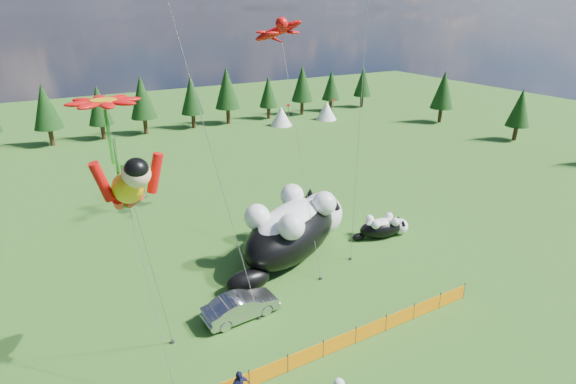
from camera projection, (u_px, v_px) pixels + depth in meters
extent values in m
plane|color=#103D0B|center=(277.00, 329.00, 24.27)|extent=(160.00, 160.00, 0.00)
cylinder|color=#262626|center=(249.00, 379.00, 20.28)|extent=(0.06, 0.06, 1.10)
cylinder|color=#262626|center=(288.00, 363.00, 21.18)|extent=(0.06, 0.06, 1.10)
cylinder|color=#262626|center=(323.00, 349.00, 22.09)|extent=(0.06, 0.06, 1.10)
cylinder|color=#262626|center=(356.00, 335.00, 23.00)|extent=(0.06, 0.06, 1.10)
cylinder|color=#262626|center=(386.00, 323.00, 23.90)|extent=(0.06, 0.06, 1.10)
cylinder|color=#262626|center=(414.00, 311.00, 24.81)|extent=(0.06, 0.06, 1.10)
cylinder|color=#262626|center=(440.00, 301.00, 25.71)|extent=(0.06, 0.06, 1.10)
cylinder|color=#262626|center=(464.00, 291.00, 26.62)|extent=(0.06, 0.06, 1.10)
cube|color=orange|center=(269.00, 372.00, 20.75)|extent=(2.00, 0.04, 0.90)
cube|color=orange|center=(306.00, 357.00, 21.66)|extent=(2.00, 0.04, 0.90)
cube|color=orange|center=(340.00, 343.00, 22.56)|extent=(2.00, 0.04, 0.90)
cube|color=orange|center=(371.00, 330.00, 23.47)|extent=(2.00, 0.04, 0.90)
cube|color=orange|center=(400.00, 318.00, 24.37)|extent=(2.00, 0.04, 0.90)
cube|color=orange|center=(427.00, 307.00, 25.28)|extent=(2.00, 0.04, 0.90)
cube|color=orange|center=(452.00, 296.00, 26.19)|extent=(2.00, 0.04, 0.90)
ellipsoid|color=black|center=(291.00, 233.00, 30.68)|extent=(10.07, 8.06, 3.66)
ellipsoid|color=white|center=(291.00, 221.00, 30.33)|extent=(7.53, 5.93, 2.23)
sphere|color=white|center=(321.00, 214.00, 34.08)|extent=(3.25, 3.25, 3.25)
sphere|color=#DA557C|center=(329.00, 207.00, 35.15)|extent=(0.45, 0.45, 0.45)
ellipsoid|color=black|center=(248.00, 281.00, 27.31)|extent=(3.18, 2.59, 1.42)
cone|color=black|center=(333.00, 201.00, 33.10)|extent=(1.14, 1.14, 1.14)
cone|color=black|center=(310.00, 195.00, 34.07)|extent=(1.14, 1.14, 1.14)
sphere|color=white|center=(292.00, 195.00, 32.43)|extent=(1.71, 1.71, 1.71)
sphere|color=white|center=(324.00, 203.00, 31.11)|extent=(1.71, 1.71, 1.71)
sphere|color=white|center=(257.00, 217.00, 29.10)|extent=(1.71, 1.71, 1.71)
sphere|color=white|center=(291.00, 227.00, 27.78)|extent=(1.71, 1.71, 1.71)
ellipsoid|color=black|center=(381.00, 228.00, 33.87)|extent=(3.73, 2.31, 1.39)
ellipsoid|color=white|center=(381.00, 224.00, 33.74)|extent=(2.80, 1.68, 0.85)
sphere|color=white|center=(400.00, 226.00, 34.34)|extent=(1.23, 1.23, 1.23)
sphere|color=#DA557C|center=(406.00, 225.00, 34.49)|extent=(0.17, 0.17, 0.17)
ellipsoid|color=black|center=(358.00, 237.00, 33.53)|extent=(1.17, 0.75, 0.54)
cone|color=black|center=(403.00, 223.00, 33.83)|extent=(0.43, 0.43, 0.43)
cone|color=black|center=(398.00, 219.00, 34.48)|extent=(0.43, 0.43, 0.43)
sphere|color=white|center=(389.00, 216.00, 34.30)|extent=(0.65, 0.65, 0.65)
sphere|color=white|center=(395.00, 222.00, 33.41)|extent=(0.65, 0.65, 0.65)
sphere|color=white|center=(369.00, 219.00, 33.86)|extent=(0.65, 0.65, 0.65)
sphere|color=white|center=(376.00, 225.00, 32.97)|extent=(0.65, 0.65, 0.65)
imported|color=#AAAAAE|center=(241.00, 306.00, 24.97)|extent=(4.41, 1.79, 1.42)
cylinder|color=#595959|center=(153.00, 274.00, 20.56)|extent=(0.03, 0.03, 9.48)
cube|color=#262626|center=(173.00, 342.00, 23.24)|extent=(0.15, 0.15, 0.16)
cylinder|color=#595959|center=(298.00, 145.00, 31.10)|extent=(0.03, 0.03, 18.41)
cube|color=#262626|center=(321.00, 278.00, 28.68)|extent=(0.15, 0.15, 0.16)
cylinder|color=#595959|center=(142.00, 260.00, 18.59)|extent=(0.03, 0.03, 13.09)
cube|color=#1A7F17|center=(113.00, 164.00, 18.53)|extent=(0.21, 0.21, 4.52)
cylinder|color=#595959|center=(212.00, 155.00, 22.01)|extent=(0.03, 0.03, 18.98)
cube|color=#262626|center=(259.00, 318.00, 25.04)|extent=(0.15, 0.15, 0.16)
cylinder|color=#595959|center=(361.00, 102.00, 29.50)|extent=(0.03, 0.03, 21.10)
cube|color=#262626|center=(350.00, 259.00, 30.96)|extent=(0.15, 0.15, 0.16)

